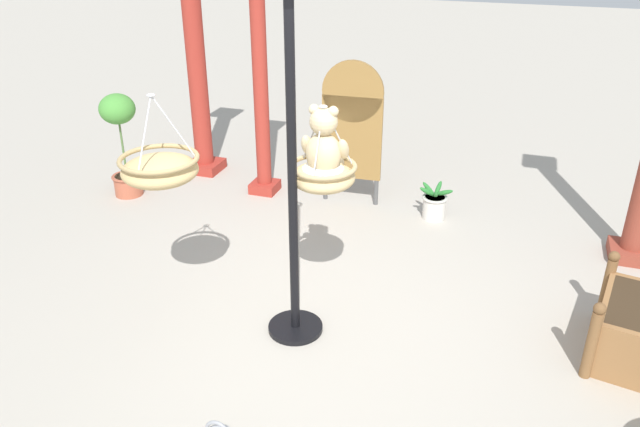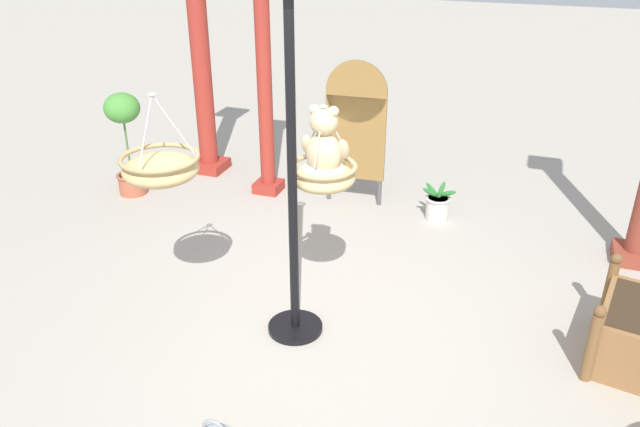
{
  "view_description": "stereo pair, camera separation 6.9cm",
  "coord_description": "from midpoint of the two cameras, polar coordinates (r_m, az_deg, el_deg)",
  "views": [
    {
      "loc": [
        1.32,
        -3.91,
        3.08
      ],
      "look_at": [
        -0.01,
        0.08,
        1.01
      ],
      "focal_mm": 35.1,
      "sensor_mm": 36.0,
      "label": 1
    },
    {
      "loc": [
        1.38,
        -3.89,
        3.08
      ],
      "look_at": [
        -0.01,
        0.08,
        1.01
      ],
      "focal_mm": 35.1,
      "sensor_mm": 36.0,
      "label": 2
    }
  ],
  "objects": [
    {
      "name": "teddy_bear",
      "position": [
        4.62,
        0.84,
        6.29
      ],
      "size": [
        0.37,
        0.32,
        0.53
      ],
      "color": "#D1B789"
    },
    {
      "name": "greenhouse_pillar_right",
      "position": [
        7.86,
        -10.52,
        13.21
      ],
      "size": [
        0.44,
        0.44,
        2.83
      ],
      "color": "#9E2D23",
      "rests_on": "ground"
    },
    {
      "name": "hanging_basket_with_teddy",
      "position": [
        4.68,
        0.73,
        3.53
      ],
      "size": [
        0.51,
        0.51,
        0.65
      ],
      "color": "tan"
    },
    {
      "name": "potted_plant_small_succulent",
      "position": [
        7.53,
        -17.03,
        6.79
      ],
      "size": [
        0.4,
        0.4,
        1.22
      ],
      "color": "#AD563D",
      "rests_on": "ground"
    },
    {
      "name": "greenhouse_pillar_left",
      "position": [
        7.1,
        -4.83,
        12.36
      ],
      "size": [
        0.32,
        0.32,
        2.88
      ],
      "color": "#9E2D23",
      "rests_on": "ground"
    },
    {
      "name": "hanging_basket_left_high",
      "position": [
        4.73,
        -13.94,
        4.09
      ],
      "size": [
        0.59,
        0.59,
        0.67
      ],
      "color": "tan"
    },
    {
      "name": "display_pole_central",
      "position": [
        4.7,
        -2.01,
        -2.27
      ],
      "size": [
        0.44,
        0.44,
        2.63
      ],
      "color": "black",
      "rests_on": "ground"
    },
    {
      "name": "display_sign_board",
      "position": [
        6.91,
        3.56,
        8.35
      ],
      "size": [
        0.68,
        0.08,
        1.64
      ],
      "color": "olive",
      "rests_on": "ground"
    },
    {
      "name": "potted_plant_tall_leafy",
      "position": [
        6.9,
        10.95,
        0.78
      ],
      "size": [
        0.38,
        0.39,
        0.4
      ],
      "color": "beige",
      "rests_on": "ground"
    },
    {
      "name": "ground_plane",
      "position": [
        5.15,
        0.2,
        -10.49
      ],
      "size": [
        40.0,
        40.0,
        0.0
      ],
      "primitive_type": "plane",
      "color": "#A8A093"
    }
  ]
}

